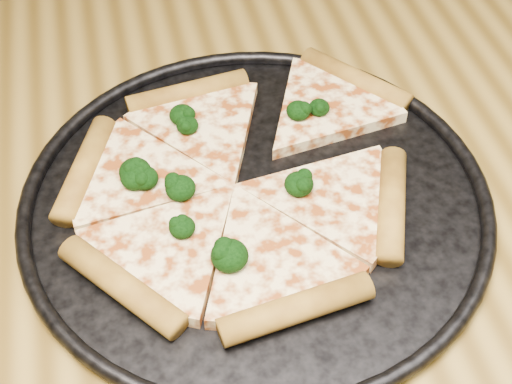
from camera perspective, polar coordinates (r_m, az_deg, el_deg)
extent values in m
cube|color=olive|center=(0.60, -2.79, -7.81)|extent=(1.20, 0.90, 0.04)
cube|color=brown|center=(1.28, 18.72, 1.39)|extent=(0.06, 0.06, 0.71)
cylinder|color=black|center=(0.63, 0.00, -0.80)|extent=(0.40, 0.40, 0.01)
torus|color=black|center=(0.63, 0.00, -0.37)|extent=(0.41, 0.41, 0.01)
cylinder|color=#A37828|center=(0.74, 7.79, 8.72)|extent=(0.09, 0.11, 0.02)
cylinder|color=#A37828|center=(0.72, -5.37, 7.74)|extent=(0.12, 0.04, 0.02)
cylinder|color=#A37828|center=(0.66, -13.27, 1.77)|extent=(0.07, 0.12, 0.02)
cylinder|color=#A37828|center=(0.57, -10.47, -7.23)|extent=(0.09, 0.11, 0.02)
cylinder|color=#A37828|center=(0.55, 3.17, -9.10)|extent=(0.12, 0.04, 0.02)
cylinder|color=#A37828|center=(0.63, 10.56, -0.93)|extent=(0.07, 0.12, 0.02)
ellipsoid|color=black|center=(0.64, -9.45, 1.59)|extent=(0.03, 0.03, 0.02)
ellipsoid|color=black|center=(0.57, -2.09, -5.01)|extent=(0.03, 0.03, 0.02)
ellipsoid|color=black|center=(0.63, -9.45, 1.14)|extent=(0.03, 0.03, 0.02)
ellipsoid|color=black|center=(0.63, -8.73, 1.09)|extent=(0.02, 0.02, 0.02)
ellipsoid|color=black|center=(0.68, -5.40, 5.23)|extent=(0.02, 0.02, 0.02)
ellipsoid|color=black|center=(0.69, -5.82, 6.02)|extent=(0.02, 0.02, 0.02)
ellipsoid|color=black|center=(0.69, 4.98, 6.62)|extent=(0.02, 0.02, 0.02)
ellipsoid|color=black|center=(0.62, -5.94, 0.31)|extent=(0.03, 0.03, 0.02)
ellipsoid|color=black|center=(0.59, -5.81, -2.76)|extent=(0.02, 0.02, 0.02)
ellipsoid|color=black|center=(0.62, 3.38, 0.63)|extent=(0.03, 0.03, 0.02)
ellipsoid|color=black|center=(0.69, 3.33, 6.38)|extent=(0.02, 0.02, 0.02)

